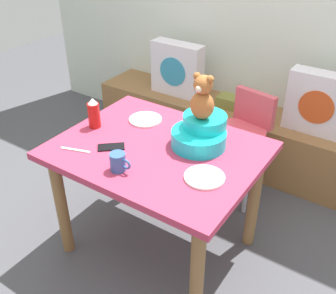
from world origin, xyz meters
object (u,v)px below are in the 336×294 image
at_px(infant_seat_teal, 201,133).
at_px(cell_phone, 111,147).
at_px(coffee_mug, 118,162).
at_px(dinner_plate_near, 145,119).
at_px(dinner_plate_far, 204,177).
at_px(dining_table, 158,165).
at_px(highchair, 242,133).
at_px(pillow_floral_right, 319,104).
at_px(teddy_bear, 202,98).
at_px(pillow_floral_left, 177,69).
at_px(ketchup_bottle, 94,113).
at_px(book_stack, 230,102).

height_order(infant_seat_teal, cell_phone, infant_seat_teal).
relative_size(coffee_mug, cell_phone, 0.83).
xyz_separation_m(dinner_plate_near, dinner_plate_far, (0.59, -0.31, 0.00)).
height_order(dining_table, dinner_plate_near, dinner_plate_near).
xyz_separation_m(coffee_mug, dinner_plate_far, (0.39, 0.18, -0.04)).
bearing_deg(highchair, pillow_floral_right, 48.09).
distance_m(highchair, teddy_bear, 0.77).
relative_size(dining_table, dinner_plate_far, 5.51).
relative_size(pillow_floral_right, cell_phone, 3.06).
distance_m(highchair, dinner_plate_far, 0.89).
distance_m(pillow_floral_left, highchair, 0.91).
relative_size(dining_table, dinner_plate_near, 5.51).
xyz_separation_m(infant_seat_teal, teddy_bear, (0.00, -0.00, 0.21)).
bearing_deg(pillow_floral_right, dinner_plate_far, -99.22).
relative_size(dining_table, highchair, 1.40).
bearing_deg(dining_table, infant_seat_teal, 42.36).
bearing_deg(cell_phone, ketchup_bottle, 20.22).
bearing_deg(coffee_mug, pillow_floral_left, 111.59).
xyz_separation_m(highchair, dinner_plate_far, (0.17, -0.85, 0.22)).
xyz_separation_m(ketchup_bottle, dinner_plate_far, (0.79, -0.09, -0.08)).
distance_m(infant_seat_teal, dinner_plate_far, 0.32).
bearing_deg(book_stack, cell_phone, -93.90).
height_order(dinner_plate_near, dinner_plate_far, same).
xyz_separation_m(pillow_floral_left, ketchup_bottle, (0.17, -1.18, 0.15)).
relative_size(pillow_floral_left, pillow_floral_right, 1.00).
bearing_deg(teddy_bear, dinner_plate_near, 172.64).
xyz_separation_m(pillow_floral_left, book_stack, (0.49, 0.02, -0.18)).
bearing_deg(highchair, book_stack, 124.33).
xyz_separation_m(book_stack, ketchup_bottle, (-0.32, -1.20, 0.32)).
bearing_deg(infant_seat_teal, teddy_bear, -90.00).
bearing_deg(infant_seat_teal, dinner_plate_far, -56.57).
bearing_deg(pillow_floral_left, cell_phone, -72.83).
relative_size(pillow_floral_right, coffee_mug, 3.67).
relative_size(ketchup_bottle, cell_phone, 1.28).
height_order(pillow_floral_left, dining_table, pillow_floral_left).
bearing_deg(teddy_bear, cell_phone, -142.04).
xyz_separation_m(pillow_floral_right, highchair, (-0.37, -0.42, -0.16)).
xyz_separation_m(dining_table, coffee_mug, (-0.04, -0.28, 0.17)).
height_order(teddy_bear, ketchup_bottle, teddy_bear).
relative_size(book_stack, teddy_bear, 0.80).
xyz_separation_m(pillow_floral_left, cell_phone, (0.40, -1.30, 0.06)).
xyz_separation_m(pillow_floral_right, infant_seat_teal, (-0.38, -1.00, 0.13)).
bearing_deg(ketchup_bottle, infant_seat_teal, 15.71).
relative_size(infant_seat_teal, dinner_plate_far, 1.65).
height_order(dining_table, infant_seat_teal, infant_seat_teal).
bearing_deg(dining_table, book_stack, 95.78).
height_order(book_stack, dining_table, dining_table).
distance_m(book_stack, dinner_plate_far, 1.39).
relative_size(dining_table, cell_phone, 7.65).
distance_m(book_stack, dinner_plate_near, 1.01).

